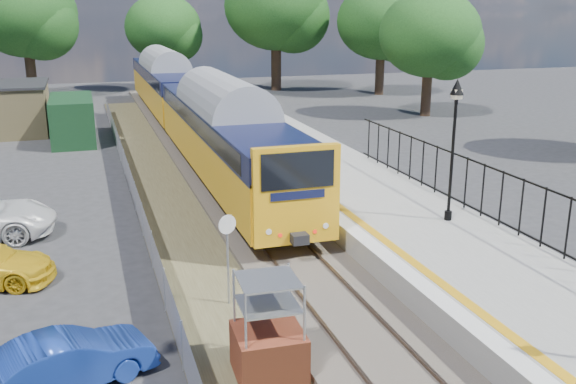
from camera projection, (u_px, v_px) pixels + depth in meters
name	position (u px, v px, depth m)	size (l,w,h in m)	color
ground	(379.00, 362.00, 14.28)	(120.00, 120.00, 0.00)	#2D2D30
track_bed	(250.00, 226.00, 22.97)	(5.90, 80.00, 0.29)	#473F38
platform	(389.00, 218.00, 22.70)	(5.00, 70.00, 0.90)	gray
platform_edge	(336.00, 211.00, 21.98)	(0.90, 70.00, 0.01)	silver
victorian_lamp_north	(455.00, 117.00, 20.13)	(0.44, 0.44, 4.60)	black
palisade_fence	(562.00, 224.00, 17.73)	(0.12, 26.00, 2.00)	black
wire_fence	(137.00, 203.00, 23.87)	(0.06, 52.00, 1.20)	#999EA3
tree_line	(171.00, 21.00, 51.32)	(56.80, 43.80, 11.88)	#332319
train	(187.00, 101.00, 37.65)	(2.82, 40.83, 3.51)	gold
brick_plinth	(268.00, 330.00, 13.42)	(1.48, 1.48, 2.30)	brown
speed_sign	(228.00, 246.00, 16.53)	(0.49, 0.20, 2.54)	#999EA3
car_blue	(68.00, 361.00, 13.23)	(1.24, 3.55, 1.17)	#19389A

